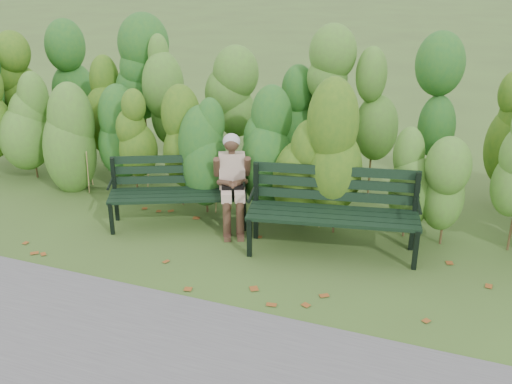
% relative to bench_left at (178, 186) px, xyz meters
% --- Properties ---
extents(ground, '(80.00, 80.00, 0.00)m').
position_rel_bench_left_xyz_m(ground, '(1.22, -0.69, -0.52)').
color(ground, '#354820').
extents(footpath, '(60.00, 2.50, 0.01)m').
position_rel_bench_left_xyz_m(footpath, '(1.22, -2.89, -0.52)').
color(footpath, '#474749').
rests_on(footpath, ground).
extents(hedge_band, '(11.04, 1.67, 2.42)m').
position_rel_bench_left_xyz_m(hedge_band, '(1.22, 1.18, 0.73)').
color(hedge_band, '#47381E').
rests_on(hedge_band, ground).
extents(leaf_litter, '(6.04, 2.05, 0.01)m').
position_rel_bench_left_xyz_m(leaf_litter, '(1.78, -0.61, -0.52)').
color(leaf_litter, brown).
rests_on(leaf_litter, ground).
extents(bench_left, '(1.86, 1.26, 0.89)m').
position_rel_bench_left_xyz_m(bench_left, '(0.00, 0.00, 0.00)').
color(bench_left, black).
rests_on(bench_left, ground).
extents(bench_right, '(2.10, 1.04, 1.01)m').
position_rel_bench_left_xyz_m(bench_right, '(2.09, -0.02, 0.07)').
color(bench_right, black).
rests_on(bench_right, ground).
extents(seated_woman, '(0.58, 0.76, 1.24)m').
position_rel_bench_left_xyz_m(seated_woman, '(0.72, 0.13, 0.18)').
color(seated_woman, tan).
rests_on(seated_woman, ground).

